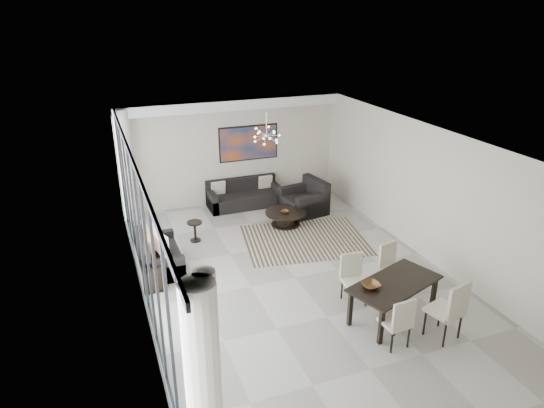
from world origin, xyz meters
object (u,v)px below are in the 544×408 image
dining_table (394,287)px  coffee_table (286,217)px  sofa_main (244,197)px  tv_console (149,266)px  television (155,243)px

dining_table → coffee_table: bearing=93.8°
coffee_table → sofa_main: sofa_main is taller
coffee_table → tv_console: bearing=-159.7°
tv_console → television: television is taller
tv_console → dining_table: 4.87m
television → dining_table: television is taller
coffee_table → television: 3.68m
tv_console → dining_table: bearing=-37.8°
coffee_table → television: size_ratio=1.08×
sofa_main → television: television is taller
dining_table → sofa_main: bearing=98.3°
sofa_main → tv_console: 4.17m
coffee_table → sofa_main: (-0.58, 1.61, 0.04)m
sofa_main → dining_table: (0.86, -5.90, 0.37)m
sofa_main → tv_console: bearing=-135.5°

